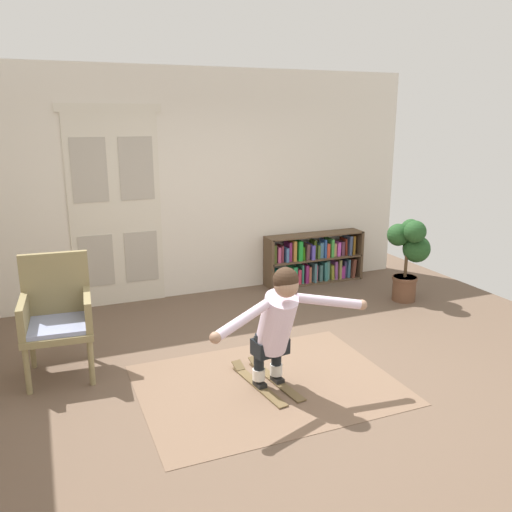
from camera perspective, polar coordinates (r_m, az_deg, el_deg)
ground_plane at (r=5.00m, az=2.75°, el=-12.67°), size 7.20×7.20×0.00m
back_wall at (r=6.92m, az=-6.34°, el=7.65°), size 6.00×0.10×2.90m
double_door at (r=6.69m, az=-14.89°, el=5.08°), size 1.22×0.05×2.45m
rug at (r=4.83m, az=1.24°, el=-13.65°), size 2.22×1.67×0.01m
bookshelf at (r=7.56m, az=6.20°, el=-0.41°), size 1.45×0.30×0.71m
wicker_chair at (r=5.13m, az=-20.65°, el=-5.79°), size 0.64×0.64×1.10m
potted_plant at (r=6.97m, az=16.21°, el=0.53°), size 0.52×0.51×1.07m
skis_pair at (r=4.84m, az=1.05°, el=-13.30°), size 0.38×0.87×0.07m
person_skier at (r=4.43m, az=2.34°, el=-6.99°), size 1.47×0.65×1.07m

